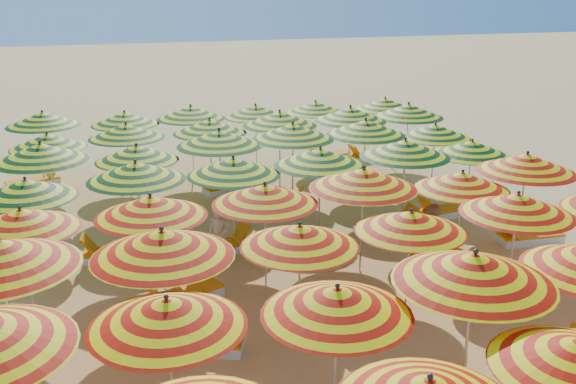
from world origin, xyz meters
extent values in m
plane|color=#E1B064|center=(0.00, 0.00, 0.00)|extent=(120.00, 120.00, 0.00)
sphere|color=black|center=(-1.04, -8.42, 2.32)|extent=(0.07, 0.07, 0.07)
cone|color=#DF6D00|center=(1.19, -8.19, 2.05)|extent=(2.43, 2.43, 0.42)
cylinder|color=silver|center=(-3.68, -5.73, 1.14)|extent=(0.04, 0.04, 2.28)
cone|color=#DF6D00|center=(-3.68, -5.73, 2.13)|extent=(2.56, 2.56, 0.43)
sphere|color=black|center=(-3.68, -5.73, 2.38)|extent=(0.08, 0.08, 0.08)
cylinder|color=silver|center=(-1.26, -6.09, 1.14)|extent=(0.04, 0.04, 2.27)
cone|color=#DF6D00|center=(-1.26, -6.09, 2.12)|extent=(2.95, 2.95, 0.43)
sphere|color=black|center=(-1.26, -6.09, 2.37)|extent=(0.08, 0.08, 0.08)
cylinder|color=silver|center=(0.97, -6.14, 1.27)|extent=(0.05, 0.05, 2.53)
cone|color=#DF6D00|center=(0.97, -6.14, 2.36)|extent=(3.08, 3.08, 0.48)
sphere|color=black|center=(0.97, -6.14, 2.64)|extent=(0.08, 0.08, 0.08)
cylinder|color=silver|center=(-6.07, -3.44, 1.27)|extent=(0.05, 0.05, 2.54)
cone|color=#DF6D00|center=(-6.07, -3.44, 2.37)|extent=(2.94, 2.94, 0.48)
cylinder|color=silver|center=(-3.50, -3.64, 1.24)|extent=(0.05, 0.05, 2.48)
cone|color=#DF6D00|center=(-3.50, -3.64, 2.32)|extent=(2.78, 2.78, 0.47)
sphere|color=black|center=(-3.50, -3.64, 2.59)|extent=(0.08, 0.08, 0.08)
cylinder|color=silver|center=(-0.98, -3.46, 1.12)|extent=(0.04, 0.04, 2.24)
cone|color=#DF6D00|center=(-0.98, -3.46, 2.09)|extent=(2.26, 2.26, 0.43)
sphere|color=black|center=(-0.98, -3.46, 2.33)|extent=(0.07, 0.07, 0.07)
cylinder|color=silver|center=(1.35, -3.35, 1.11)|extent=(0.04, 0.04, 2.22)
cone|color=#DF6D00|center=(1.35, -3.35, 2.07)|extent=(2.81, 2.81, 0.42)
sphere|color=black|center=(1.35, -3.35, 2.32)|extent=(0.07, 0.07, 0.07)
cylinder|color=silver|center=(3.78, -3.36, 1.17)|extent=(0.04, 0.04, 2.34)
cone|color=#DF6D00|center=(3.78, -3.36, 2.19)|extent=(2.98, 2.98, 0.45)
sphere|color=black|center=(3.78, -3.36, 2.44)|extent=(0.08, 0.08, 0.08)
cylinder|color=silver|center=(-5.97, -1.16, 1.14)|extent=(0.04, 0.04, 2.28)
cone|color=#DF6D00|center=(-5.97, -1.16, 2.13)|extent=(3.02, 3.02, 0.43)
sphere|color=black|center=(-5.97, -1.16, 2.38)|extent=(0.08, 0.08, 0.08)
cylinder|color=silver|center=(-3.48, -1.23, 1.16)|extent=(0.04, 0.04, 2.32)
cone|color=#DF6D00|center=(-3.48, -1.23, 2.17)|extent=(2.37, 2.37, 0.44)
sphere|color=black|center=(-3.48, -1.23, 2.42)|extent=(0.08, 0.08, 0.08)
cylinder|color=silver|center=(-1.03, -1.18, 1.17)|extent=(0.04, 0.04, 2.33)
cone|color=#DF6D00|center=(-1.03, -1.18, 2.18)|extent=(2.63, 2.63, 0.44)
sphere|color=black|center=(-1.03, -1.18, 2.43)|extent=(0.08, 0.08, 0.08)
cylinder|color=silver|center=(1.29, -1.12, 1.24)|extent=(0.05, 0.05, 2.48)
cone|color=#DF6D00|center=(1.29, -1.12, 2.31)|extent=(3.22, 3.22, 0.47)
sphere|color=black|center=(1.29, -1.12, 2.58)|extent=(0.08, 0.08, 0.08)
cylinder|color=silver|center=(3.74, -1.32, 1.12)|extent=(0.04, 0.04, 2.24)
cone|color=#DF6D00|center=(3.74, -1.32, 2.09)|extent=(2.64, 2.64, 0.43)
sphere|color=black|center=(3.74, -1.32, 2.34)|extent=(0.07, 0.07, 0.07)
cylinder|color=silver|center=(5.74, -0.99, 1.22)|extent=(0.05, 0.05, 2.44)
cone|color=#DF6D00|center=(5.74, -0.99, 2.28)|extent=(3.10, 3.10, 0.47)
sphere|color=black|center=(5.74, -0.99, 2.55)|extent=(0.08, 0.08, 0.08)
cylinder|color=silver|center=(-6.04, 0.95, 1.14)|extent=(0.04, 0.04, 2.27)
cone|color=#717A06|center=(-6.04, 0.95, 2.12)|extent=(2.46, 2.46, 0.43)
sphere|color=black|center=(-6.04, 0.95, 2.37)|extent=(0.08, 0.08, 0.08)
cylinder|color=silver|center=(-3.58, 1.30, 1.19)|extent=(0.05, 0.05, 2.38)
cone|color=#717A06|center=(-3.58, 1.30, 2.22)|extent=(2.76, 2.76, 0.45)
sphere|color=black|center=(-3.58, 1.30, 2.48)|extent=(0.08, 0.08, 0.08)
cylinder|color=silver|center=(-1.23, 1.11, 1.17)|extent=(0.04, 0.04, 2.35)
cone|color=#717A06|center=(-1.23, 1.11, 2.19)|extent=(2.99, 2.99, 0.45)
sphere|color=black|center=(-1.23, 1.11, 2.45)|extent=(0.08, 0.08, 0.08)
cylinder|color=silver|center=(1.07, 1.14, 1.20)|extent=(0.05, 0.05, 2.41)
cone|color=#717A06|center=(1.07, 1.14, 2.25)|extent=(2.67, 2.67, 0.46)
sphere|color=black|center=(1.07, 1.14, 2.51)|extent=(0.08, 0.08, 0.08)
cylinder|color=silver|center=(3.50, 1.18, 1.22)|extent=(0.05, 0.05, 2.45)
cone|color=#717A06|center=(3.50, 1.18, 2.29)|extent=(2.68, 2.68, 0.47)
sphere|color=black|center=(3.50, 1.18, 2.55)|extent=(0.08, 0.08, 0.08)
cylinder|color=silver|center=(5.72, 1.41, 1.11)|extent=(0.04, 0.04, 2.22)
cone|color=#717A06|center=(5.72, 1.41, 2.07)|extent=(2.73, 2.73, 0.42)
sphere|color=black|center=(5.72, 1.41, 2.31)|extent=(0.07, 0.07, 0.07)
cylinder|color=silver|center=(-5.83, 3.36, 1.25)|extent=(0.05, 0.05, 2.51)
cone|color=#717A06|center=(-5.83, 3.36, 2.34)|extent=(3.00, 3.00, 0.48)
sphere|color=black|center=(-5.83, 3.36, 2.62)|extent=(0.08, 0.08, 0.08)
cylinder|color=silver|center=(-3.41, 3.42, 1.13)|extent=(0.04, 0.04, 2.27)
cone|color=#717A06|center=(-3.41, 3.42, 2.12)|extent=(2.43, 2.43, 0.43)
sphere|color=black|center=(-3.41, 3.42, 2.37)|extent=(0.08, 0.08, 0.08)
cylinder|color=silver|center=(-1.09, 3.64, 1.24)|extent=(0.05, 0.05, 2.49)
cone|color=#717A06|center=(-1.09, 3.64, 2.32)|extent=(2.75, 2.75, 0.47)
sphere|color=black|center=(-1.09, 3.64, 2.60)|extent=(0.08, 0.08, 0.08)
cylinder|color=silver|center=(1.13, 3.71, 1.26)|extent=(0.05, 0.05, 2.52)
cone|color=#717A06|center=(1.13, 3.71, 2.35)|extent=(2.68, 2.68, 0.48)
sphere|color=black|center=(1.13, 3.71, 2.63)|extent=(0.08, 0.08, 0.08)
cylinder|color=silver|center=(3.43, 3.66, 1.25)|extent=(0.05, 0.05, 2.50)
cone|color=#717A06|center=(3.43, 3.66, 2.33)|extent=(2.52, 2.52, 0.48)
sphere|color=black|center=(3.43, 3.66, 2.61)|extent=(0.08, 0.08, 0.08)
cylinder|color=silver|center=(5.75, 3.55, 1.12)|extent=(0.04, 0.04, 2.25)
cone|color=#717A06|center=(5.75, 3.55, 2.10)|extent=(2.43, 2.43, 0.43)
sphere|color=black|center=(5.75, 3.55, 2.34)|extent=(0.07, 0.07, 0.07)
cylinder|color=silver|center=(-5.81, 5.73, 1.12)|extent=(0.04, 0.04, 2.24)
cone|color=#717A06|center=(-5.81, 5.73, 2.09)|extent=(2.61, 2.61, 0.43)
sphere|color=black|center=(-5.81, 5.73, 2.33)|extent=(0.07, 0.07, 0.07)
cylinder|color=silver|center=(-3.52, 5.99, 1.17)|extent=(0.04, 0.04, 2.34)
cone|color=#717A06|center=(-3.52, 5.99, 2.18)|extent=(2.47, 2.47, 0.45)
sphere|color=black|center=(-3.52, 5.99, 2.44)|extent=(0.08, 0.08, 0.08)
cylinder|color=silver|center=(-0.96, 5.84, 1.17)|extent=(0.04, 0.04, 2.35)
cone|color=#717A06|center=(-0.96, 5.84, 2.19)|extent=(2.55, 2.55, 0.45)
sphere|color=black|center=(-0.96, 5.84, 2.45)|extent=(0.08, 0.08, 0.08)
cylinder|color=silver|center=(1.35, 5.84, 1.23)|extent=(0.05, 0.05, 2.47)
cone|color=#717A06|center=(1.35, 5.84, 2.30)|extent=(3.15, 3.15, 0.47)
sphere|color=black|center=(1.35, 5.84, 2.57)|extent=(0.08, 0.08, 0.08)
cylinder|color=silver|center=(3.76, 5.69, 1.25)|extent=(0.05, 0.05, 2.51)
cone|color=#717A06|center=(3.76, 5.69, 2.34)|extent=(3.09, 3.09, 0.48)
sphere|color=black|center=(3.76, 5.69, 2.61)|extent=(0.08, 0.08, 0.08)
cylinder|color=silver|center=(6.03, 5.93, 1.22)|extent=(0.05, 0.05, 2.45)
cone|color=#717A06|center=(6.03, 5.93, 2.28)|extent=(2.49, 2.49, 0.47)
sphere|color=black|center=(6.03, 5.93, 2.55)|extent=(0.08, 0.08, 0.08)
cylinder|color=silver|center=(-6.05, 8.32, 1.20)|extent=(0.05, 0.05, 2.41)
cone|color=#717A06|center=(-6.05, 8.32, 2.25)|extent=(3.04, 3.04, 0.46)
sphere|color=black|center=(-6.05, 8.32, 2.51)|extent=(0.08, 0.08, 0.08)
cylinder|color=silver|center=(-3.45, 8.15, 1.15)|extent=(0.04, 0.04, 2.29)
cone|color=#717A06|center=(-3.45, 8.15, 2.14)|extent=(2.73, 2.73, 0.44)
sphere|color=black|center=(-3.45, 8.15, 2.39)|extent=(0.08, 0.08, 0.08)
cylinder|color=silver|center=(-1.20, 8.14, 1.19)|extent=(0.05, 0.05, 2.38)
cone|color=#717A06|center=(-1.20, 8.14, 2.22)|extent=(2.69, 2.69, 0.45)
sphere|color=black|center=(-1.20, 8.14, 2.48)|extent=(0.08, 0.08, 0.08)
cylinder|color=silver|center=(1.10, 8.06, 1.15)|extent=(0.04, 0.04, 2.30)
cone|color=#717A06|center=(1.10, 8.06, 2.15)|extent=(2.81, 2.81, 0.44)
sphere|color=black|center=(1.10, 8.06, 2.40)|extent=(0.08, 0.08, 0.08)
cylinder|color=silver|center=(3.52, 8.51, 1.11)|extent=(0.04, 0.04, 2.22)
cone|color=#717A06|center=(3.52, 8.51, 2.08)|extent=(2.82, 2.82, 0.42)
sphere|color=black|center=(3.52, 8.51, 2.32)|extent=(0.07, 0.07, 0.07)
cylinder|color=silver|center=(6.15, 8.06, 1.15)|extent=(0.04, 0.04, 2.29)
cone|color=#717A06|center=(6.15, 8.06, 2.14)|extent=(2.92, 2.92, 0.44)
sphere|color=black|center=(6.15, 8.06, 2.39)|extent=(0.08, 0.08, 0.08)
cube|color=white|center=(2.77, -5.93, 0.10)|extent=(1.76, 0.79, 0.20)
cube|color=orange|center=(2.77, -5.93, 0.23)|extent=(1.76, 0.79, 0.06)
cube|color=orange|center=(-5.98, -3.19, 0.45)|extent=(0.56, 0.68, 0.48)
cube|color=white|center=(-2.95, -3.39, 0.10)|extent=(1.79, 1.17, 0.20)
cube|color=orange|center=(-2.95, -3.39, 0.23)|extent=(1.79, 1.17, 0.06)
cube|color=orange|center=(-2.30, -3.65, 0.45)|extent=(0.55, 0.67, 0.48)
cube|color=white|center=(4.33, -3.18, 0.10)|extent=(1.76, 0.81, 0.20)
cube|color=orange|center=(4.33, -3.18, 0.23)|extent=(1.76, 0.81, 0.06)
cube|color=orange|center=(3.63, -3.28, 0.45)|extent=(0.44, 0.63, 0.48)
cube|color=white|center=(-2.93, -1.45, 0.10)|extent=(1.79, 1.19, 0.20)
cube|color=orange|center=(-2.93, -1.45, 0.23)|extent=(1.79, 1.19, 0.06)
cube|color=orange|center=(-3.57, -1.72, 0.45)|extent=(0.56, 0.68, 0.48)
cube|color=white|center=(3.19, -1.49, 0.10)|extent=(1.79, 0.95, 0.20)
cube|color=orange|center=(3.19, -1.49, 0.23)|extent=(1.79, 0.95, 0.06)
cube|color=orange|center=(2.50, -1.64, 0.45)|extent=(0.49, 0.65, 0.48)
cube|color=white|center=(6.29, -0.79, 0.10)|extent=(1.74, 0.71, 0.20)
cube|color=orange|center=(6.29, -0.79, 0.23)|extent=(1.74, 0.71, 0.06)
cube|color=orange|center=(5.59, -0.73, 0.45)|extent=(0.41, 0.61, 0.48)
cube|color=white|center=(-6.59, 0.92, 0.10)|extent=(1.71, 0.62, 0.20)
cube|color=orange|center=(-6.59, 0.92, 0.23)|extent=(1.71, 0.62, 0.06)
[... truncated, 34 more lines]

